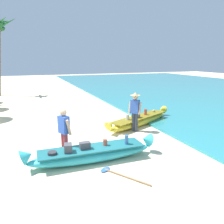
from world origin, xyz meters
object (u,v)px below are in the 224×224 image
at_px(person_tourist_customer, 64,130).
at_px(paddle, 118,174).
at_px(boat_yellow_midground, 140,120).
at_px(person_vendor_hatted, 135,109).
at_px(boat_cyan_foreground, 92,153).

xyz_separation_m(person_tourist_customer, paddle, (1.16, -1.71, -0.88)).
distance_m(boat_yellow_midground, person_vendor_hatted, 1.27).
height_order(person_vendor_hatted, paddle, person_vendor_hatted).
height_order(boat_yellow_midground, paddle, boat_yellow_midground).
distance_m(person_tourist_customer, paddle, 2.25).
relative_size(boat_cyan_foreground, person_vendor_hatted, 2.42).
bearing_deg(boat_cyan_foreground, person_tourist_customer, 140.14).
relative_size(boat_yellow_midground, person_vendor_hatted, 2.45).
bearing_deg(paddle, person_tourist_customer, 124.23).
distance_m(person_vendor_hatted, paddle, 4.06).
xyz_separation_m(boat_cyan_foreground, boat_yellow_midground, (3.28, 2.95, -0.01)).
xyz_separation_m(boat_yellow_midground, person_tourist_customer, (-4.01, -2.34, 0.67)).
relative_size(boat_yellow_midground, paddle, 3.03).
distance_m(boat_yellow_midground, paddle, 4.95).
bearing_deg(person_tourist_customer, person_vendor_hatted, 25.21).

